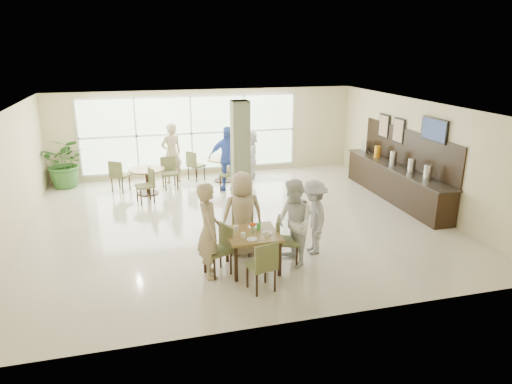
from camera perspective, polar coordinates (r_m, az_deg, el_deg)
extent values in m
plane|color=beige|center=(11.37, -2.51, -3.56)|extent=(10.00, 10.00, 0.00)
plane|color=white|center=(10.67, -2.72, 10.58)|extent=(10.00, 10.00, 0.00)
plane|color=beige|center=(15.26, -6.21, 7.40)|extent=(10.00, 0.00, 10.00)
plane|color=beige|center=(6.83, 5.42, -5.98)|extent=(10.00, 0.00, 10.00)
plane|color=beige|center=(11.07, -28.80, 1.23)|extent=(0.00, 9.00, 9.00)
plane|color=beige|center=(12.91, 19.71, 4.52)|extent=(0.00, 9.00, 9.00)
plane|color=silver|center=(15.17, -8.07, 7.26)|extent=(7.00, 0.00, 7.00)
cube|color=#6B724F|center=(12.16, -1.96, 4.79)|extent=(0.45, 0.45, 2.80)
cube|color=brown|center=(8.72, -0.45, -5.27)|extent=(0.99, 0.99, 0.05)
cube|color=black|center=(8.42, -2.52, -8.98)|extent=(0.06, 0.06, 0.70)
cube|color=black|center=(8.62, 2.97, -8.34)|extent=(0.06, 0.06, 0.70)
cube|color=black|center=(9.16, -3.64, -6.68)|extent=(0.06, 0.06, 0.70)
cube|color=black|center=(9.34, 1.42, -6.16)|extent=(0.06, 0.06, 0.70)
cylinder|color=brown|center=(13.55, -13.52, 2.76)|extent=(1.02, 1.02, 0.04)
cylinder|color=black|center=(13.65, -13.40, 1.24)|extent=(0.10, 0.10, 0.71)
cylinder|color=black|center=(13.75, -13.30, -0.11)|extent=(0.60, 0.60, 0.03)
cylinder|color=brown|center=(14.49, -4.16, 4.19)|extent=(1.04, 1.04, 0.04)
cylinder|color=black|center=(14.59, -4.13, 2.75)|extent=(0.10, 0.10, 0.71)
cylinder|color=black|center=(14.68, -4.10, 1.47)|extent=(0.60, 0.60, 0.03)
cylinder|color=white|center=(8.49, -1.62, -5.41)|extent=(0.08, 0.08, 0.10)
cylinder|color=white|center=(8.79, -2.45, -4.57)|extent=(0.08, 0.08, 0.10)
cylinder|color=white|center=(8.55, 1.37, -5.23)|extent=(0.08, 0.08, 0.10)
cylinder|color=white|center=(8.42, -0.55, -5.92)|extent=(0.20, 0.20, 0.01)
cylinder|color=white|center=(8.97, -0.39, -4.36)|extent=(0.20, 0.20, 0.01)
cylinder|color=white|center=(8.70, 1.42, -5.11)|extent=(0.20, 0.20, 0.01)
cylinder|color=#99B27F|center=(8.69, -0.45, -4.76)|extent=(0.07, 0.07, 0.12)
sphere|color=#E05512|center=(8.65, -0.26, -4.07)|extent=(0.07, 0.07, 0.07)
sphere|color=#E05512|center=(8.66, -0.59, -4.03)|extent=(0.07, 0.07, 0.07)
sphere|color=#E05512|center=(8.62, -0.50, -4.16)|extent=(0.07, 0.07, 0.07)
cube|color=green|center=(8.81, 0.34, -4.33)|extent=(0.09, 0.08, 0.15)
cube|color=black|center=(13.37, 16.98, 1.01)|extent=(0.60, 4.60, 0.90)
cube|color=black|center=(13.25, 17.16, 2.96)|extent=(0.64, 4.70, 0.04)
cube|color=black|center=(13.28, 18.44, 5.23)|extent=(0.04, 4.60, 1.00)
cylinder|color=silver|center=(12.07, 20.67, 2.26)|extent=(0.20, 0.20, 0.40)
cylinder|color=silver|center=(12.63, 18.88, 3.11)|extent=(0.20, 0.20, 0.40)
cylinder|color=silver|center=(13.36, 16.80, 4.09)|extent=(0.20, 0.20, 0.40)
cylinder|color=orange|center=(14.12, 14.93, 4.88)|extent=(0.18, 0.18, 0.36)
cube|color=silver|center=(14.72, 13.61, 5.50)|extent=(0.18, 0.30, 0.36)
cube|color=black|center=(12.25, 21.40, 7.26)|extent=(0.06, 1.00, 0.58)
cube|color=#7F99CC|center=(12.24, 21.30, 7.25)|extent=(0.01, 0.92, 0.50)
cube|color=black|center=(13.61, 17.40, 7.34)|extent=(0.04, 0.55, 0.70)
cube|color=brown|center=(13.60, 17.31, 7.34)|extent=(0.01, 0.47, 0.62)
cube|color=black|center=(14.29, 15.73, 7.95)|extent=(0.04, 0.55, 0.70)
cube|color=brown|center=(14.27, 15.64, 7.95)|extent=(0.01, 0.47, 0.62)
imported|color=#326428|center=(14.96, -22.72, 3.43)|extent=(1.67, 1.67, 1.54)
imported|color=tan|center=(8.45, -5.91, -4.80)|extent=(0.45, 0.67, 1.82)
imported|color=tan|center=(9.30, -1.69, -2.74)|extent=(0.86, 0.47, 1.76)
imported|color=white|center=(8.88, 4.72, -3.90)|extent=(0.75, 0.92, 1.74)
imported|color=#A6A6A9|center=(9.46, 7.16, -3.10)|extent=(0.65, 1.05, 1.57)
imported|color=#456AD0|center=(13.56, -3.59, 4.23)|extent=(1.27, 0.99, 1.92)
imported|color=white|center=(14.78, -0.69, 4.73)|extent=(1.05, 1.58, 1.57)
imported|color=tan|center=(14.48, -10.51, 4.77)|extent=(0.81, 0.68, 1.88)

